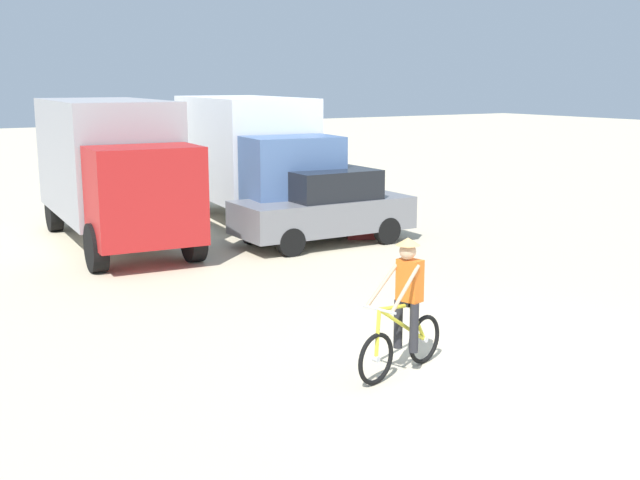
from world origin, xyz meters
TOP-DOWN VIEW (x-y plane):
  - ground_plane at (0.00, 0.00)m, footprint 120.00×120.00m
  - box_truck_grey_hauler at (-1.81, 10.98)m, footprint 2.89×6.91m
  - box_truck_avon_van at (2.27, 11.82)m, footprint 3.14×6.98m
  - sedan_parked at (2.35, 8.25)m, footprint 4.23×1.84m
  - cyclist_orange_shirt at (-1.28, 0.60)m, footprint 1.69×0.63m
  - supply_crate at (3.50, 8.39)m, footprint 0.89×0.85m

SIDE VIEW (x-z plane):
  - ground_plane at x=0.00m, z-range 0.00..0.00m
  - supply_crate at x=3.50m, z-range 0.00..0.53m
  - cyclist_orange_shirt at x=-1.28m, z-range -0.06..1.76m
  - sedan_parked at x=2.35m, z-range 0.00..1.76m
  - box_truck_grey_hauler at x=-1.81m, z-range 0.20..3.55m
  - box_truck_avon_van at x=2.27m, z-range 0.20..3.55m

